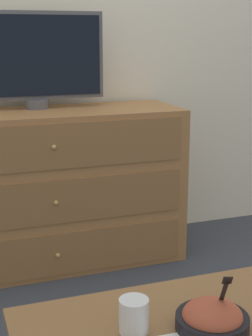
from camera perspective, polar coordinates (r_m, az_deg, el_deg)
ground_plane at (r=3.21m, az=-8.27°, el=-8.06°), size 12.00×12.00×0.00m
wall_back at (r=2.99m, az=-9.31°, el=15.82°), size 12.00×0.05×2.60m
dresser at (r=2.80m, az=-8.82°, el=-2.31°), size 1.46×0.50×0.84m
tv at (r=2.78m, az=-10.09°, el=11.91°), size 0.73×0.12×0.50m
takeout_bowl at (r=1.45m, az=9.54°, el=-16.12°), size 0.20×0.20×0.19m
drink_cup at (r=1.42m, az=0.87°, el=-16.23°), size 0.08×0.08×0.09m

